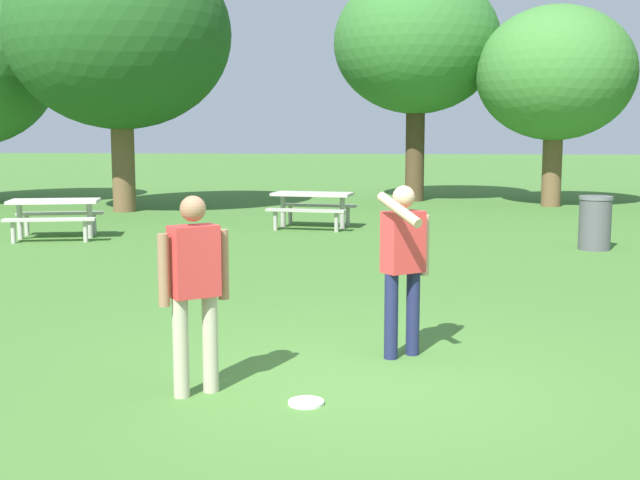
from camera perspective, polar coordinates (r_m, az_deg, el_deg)
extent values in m
plane|color=#447530|center=(7.32, 3.26, -9.58)|extent=(120.00, 120.00, 0.00)
cylinder|color=#B7AD93|center=(6.86, -9.53, -7.31)|extent=(0.13, 0.13, 0.82)
cylinder|color=#B7AD93|center=(6.96, -7.54, -7.05)|extent=(0.13, 0.13, 0.82)
cube|color=#D83838|center=(6.77, -8.65, -1.44)|extent=(0.44, 0.40, 0.58)
sphere|color=#9E7051|center=(6.71, -8.72, 2.14)|extent=(0.21, 0.21, 0.21)
cylinder|color=#9E7051|center=(6.68, -10.69, -2.05)|extent=(0.09, 0.09, 0.58)
cylinder|color=#9E7051|center=(6.88, -6.65, -1.68)|extent=(0.09, 0.09, 0.58)
cylinder|color=#1E234C|center=(8.05, 6.39, -5.00)|extent=(0.13, 0.13, 0.82)
cylinder|color=#1E234C|center=(7.89, 4.91, -5.24)|extent=(0.13, 0.13, 0.82)
cube|color=#D83838|center=(7.84, 5.73, -0.13)|extent=(0.44, 0.40, 0.58)
sphere|color=tan|center=(7.79, 5.77, 2.97)|extent=(0.21, 0.21, 0.21)
cylinder|color=tan|center=(8.01, 7.19, -0.35)|extent=(0.09, 0.09, 0.58)
cylinder|color=tan|center=(7.43, 5.46, 2.08)|extent=(0.42, 0.52, 0.28)
cylinder|color=white|center=(6.72, -0.96, -11.09)|extent=(0.29, 0.29, 0.03)
cube|color=beige|center=(17.04, -17.78, 2.56)|extent=(1.82, 1.09, 0.06)
cube|color=#B6B2A8|center=(16.50, -18.10, 1.34)|extent=(1.72, 0.60, 0.05)
cube|color=#B6B2A8|center=(17.63, -17.40, 1.76)|extent=(1.72, 0.60, 0.05)
cylinder|color=#B6B2A8|center=(17.21, -19.90, 1.22)|extent=(0.11, 0.11, 0.71)
cylinder|color=#B6B2A8|center=(16.66, -20.30, 0.49)|extent=(0.09, 0.09, 0.41)
cylinder|color=#B6B2A8|center=(17.79, -19.48, 0.96)|extent=(0.09, 0.09, 0.41)
cylinder|color=#B6B2A8|center=(16.97, -15.52, 1.32)|extent=(0.11, 0.11, 0.71)
cylinder|color=#B6B2A8|center=(16.41, -15.79, 0.58)|extent=(0.09, 0.09, 0.41)
cylinder|color=#B6B2A8|center=(17.55, -15.24, 1.05)|extent=(0.09, 0.09, 0.41)
cube|color=#B2ADA3|center=(17.94, -0.52, 3.17)|extent=(1.80, 1.02, 0.06)
cube|color=#A49F96|center=(17.41, -0.99, 2.04)|extent=(1.72, 0.53, 0.05)
cube|color=#A49F96|center=(18.53, -0.08, 2.39)|extent=(1.72, 0.53, 0.05)
cylinder|color=#A49F96|center=(18.15, -2.55, 2.00)|extent=(0.11, 0.11, 0.71)
cylinder|color=#A49F96|center=(17.61, -3.08, 1.34)|extent=(0.09, 0.09, 0.41)
cylinder|color=#A49F96|center=(18.72, -2.05, 1.73)|extent=(0.09, 0.09, 0.41)
cylinder|color=#A49F96|center=(17.83, 1.55, 1.90)|extent=(0.11, 0.11, 0.71)
cylinder|color=#A49F96|center=(17.28, 1.14, 1.22)|extent=(0.09, 0.09, 0.41)
cylinder|color=#A49F96|center=(18.40, 1.92, 1.62)|extent=(0.09, 0.09, 0.41)
cylinder|color=#515156|center=(15.60, 18.34, 1.01)|extent=(0.56, 0.56, 0.90)
cylinder|color=slate|center=(15.55, 18.42, 2.77)|extent=(0.59, 0.59, 0.06)
cylinder|color=brown|center=(22.06, -13.37, 5.75)|extent=(0.59, 0.59, 2.96)
ellipsoid|color=#21511E|center=(22.17, -13.62, 13.61)|extent=(5.65, 5.65, 4.80)
cylinder|color=#4C3823|center=(24.71, 6.54, 6.47)|extent=(0.55, 0.55, 3.27)
ellipsoid|color=#33702D|center=(24.82, 6.65, 13.30)|extent=(4.80, 4.80, 4.08)
cylinder|color=brown|center=(23.75, 15.64, 5.19)|extent=(0.53, 0.53, 2.45)
ellipsoid|color=#3D7A33|center=(23.78, 15.86, 10.96)|extent=(4.26, 4.26, 3.62)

